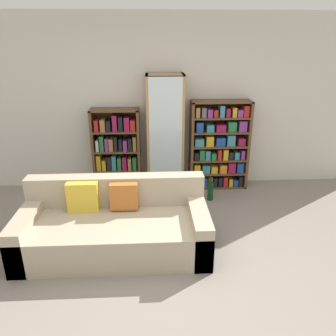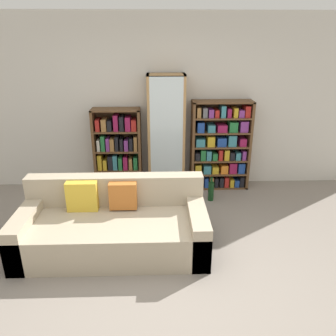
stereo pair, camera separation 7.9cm
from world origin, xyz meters
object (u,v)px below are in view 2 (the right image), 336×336
object	(u,v)px
display_cabinet	(166,134)
bookshelf_right	(220,147)
wine_bottle	(211,191)
bookshelf_left	(118,152)
couch	(114,226)

from	to	relation	value
display_cabinet	bookshelf_right	world-z (taller)	display_cabinet
display_cabinet	bookshelf_right	bearing A→B (deg)	1.07
display_cabinet	wine_bottle	distance (m)	1.13
wine_bottle	bookshelf_right	bearing A→B (deg)	68.27
bookshelf_left	bookshelf_right	world-z (taller)	bookshelf_right
bookshelf_left	display_cabinet	size ratio (longest dim) A/B	0.72
bookshelf_left	wine_bottle	xyz separation A→B (m)	(1.44, -0.52, -0.47)
bookshelf_left	display_cabinet	bearing A→B (deg)	-1.22
display_cabinet	bookshelf_right	distance (m)	0.90
display_cabinet	bookshelf_right	size ratio (longest dim) A/B	1.28
wine_bottle	display_cabinet	bearing A→B (deg)	143.09
display_cabinet	bookshelf_left	bearing A→B (deg)	178.78
couch	display_cabinet	size ratio (longest dim) A/B	1.16
wine_bottle	bookshelf_left	bearing A→B (deg)	160.25
couch	bookshelf_left	bearing A→B (deg)	93.80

